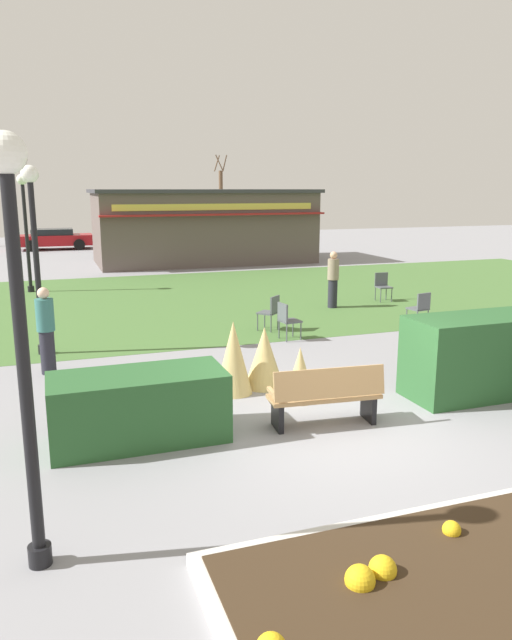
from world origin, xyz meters
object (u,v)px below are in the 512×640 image
(person_standing, at_px, (46,330))
(cafe_chair_north, at_px, (383,284))
(food_kiosk, at_px, (204,226))
(cafe_chair_center, at_px, (287,318))
(cafe_chair_east, at_px, (420,306))
(tree_left_bg, at_px, (11,197))
(lamppost_mid, at_px, (35,237))
(lamppost_far, at_px, (25,218))
(cafe_chair_west, at_px, (271,310))
(park_bench, at_px, (326,396))
(tree_center_bg, at_px, (221,203))
(person_strolling, at_px, (333,279))
(lamppost_near, at_px, (18,306))
(parked_car_west_slot, at_px, (55,238))

(person_standing, bearing_deg, cafe_chair_north, 90.26)
(food_kiosk, bearing_deg, cafe_chair_center, -97.36)
(cafe_chair_east, xyz_separation_m, tree_left_bg, (-11.06, 31.26, 2.39))
(lamppost_mid, distance_m, lamppost_far, 8.57)
(cafe_chair_west, relative_size, cafe_chair_center, 1.00)
(person_standing, relative_size, tree_left_bg, 0.26)
(lamppost_mid, bearing_deg, park_bench, -54.82)
(cafe_chair_east, bearing_deg, cafe_chair_north, 74.30)
(cafe_chair_east, height_order, tree_center_bg, tree_center_bg)
(lamppost_mid, bearing_deg, tree_center_bg, 66.67)
(person_strolling, bearing_deg, cafe_chair_east, 50.98)
(lamppost_far, bearing_deg, lamppost_mid, -87.42)
(lamppost_near, xyz_separation_m, cafe_chair_center, (5.49, 7.26, -1.99))
(lamppost_mid, height_order, cafe_chair_east, lamppost_mid)
(food_kiosk, bearing_deg, person_standing, -114.04)
(cafe_chair_north, relative_size, tree_center_bg, 0.15)
(food_kiosk, xyz_separation_m, tree_center_bg, (4.63, 13.05, 0.78))
(cafe_chair_west, distance_m, tree_center_bg, 28.47)
(tree_left_bg, bearing_deg, cafe_chair_east, -70.52)
(parked_car_west_slot, bearing_deg, cafe_chair_center, -79.04)
(lamppost_near, height_order, lamppost_mid, same)
(lamppost_near, distance_m, tree_center_bg, 37.88)
(cafe_chair_north, bearing_deg, lamppost_mid, -163.27)
(cafe_chair_west, height_order, cafe_chair_east, same)
(park_bench, bearing_deg, parked_car_west_slot, 96.37)
(person_strolling, bearing_deg, tree_left_bg, -128.35)
(lamppost_near, height_order, food_kiosk, lamppost_near)
(cafe_chair_north, bearing_deg, tree_center_bg, 85.77)
(food_kiosk, height_order, person_strolling, food_kiosk)
(lamppost_near, height_order, cafe_chair_east, lamppost_near)
(cafe_chair_east, bearing_deg, person_strolling, 108.87)
(food_kiosk, relative_size, person_standing, 6.16)
(person_strolling, relative_size, person_standing, 1.00)
(lamppost_far, distance_m, tree_center_bg, 23.11)
(cafe_chair_west, bearing_deg, park_bench, -103.17)
(cafe_chair_east, xyz_separation_m, tree_center_bg, (2.83, 28.44, 2.00))
(person_standing, height_order, tree_center_bg, tree_center_bg)
(food_kiosk, xyz_separation_m, person_standing, (-7.36, -16.49, -0.88))
(person_standing, xyz_separation_m, parked_car_west_slot, (0.61, 25.34, -0.22))
(food_kiosk, bearing_deg, lamppost_near, -108.19)
(parked_car_west_slot, relative_size, tree_left_bg, 0.64)
(food_kiosk, distance_m, parked_car_west_slot, 11.17)
(park_bench, bearing_deg, cafe_chair_west, 76.83)
(park_bench, relative_size, tree_left_bg, 0.27)
(lamppost_far, bearing_deg, lamppost_near, -88.82)
(lamppost_mid, distance_m, cafe_chair_west, 5.80)
(food_kiosk, bearing_deg, parked_car_west_slot, 127.33)
(lamppost_mid, height_order, food_kiosk, lamppost_mid)
(lamppost_mid, distance_m, cafe_chair_east, 9.47)
(cafe_chair_center, bearing_deg, cafe_chair_east, 2.80)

